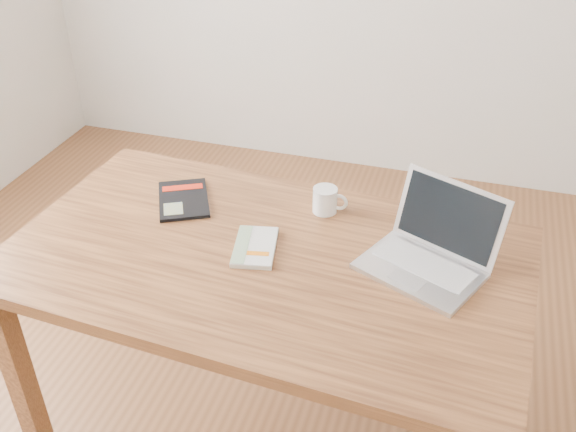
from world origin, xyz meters
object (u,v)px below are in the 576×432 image
(white_guidebook, at_px, (255,247))
(laptop, at_px, (431,251))
(black_guidebook, at_px, (183,199))
(desk, at_px, (265,279))
(coffee_mug, at_px, (326,200))

(white_guidebook, relative_size, laptop, 0.53)
(black_guidebook, bearing_deg, desk, -56.80)
(desk, height_order, black_guidebook, black_guidebook)
(laptop, xyz_separation_m, coffee_mug, (-0.34, 0.18, -0.00))
(desk, bearing_deg, black_guidebook, 154.21)
(black_guidebook, bearing_deg, coffee_mug, -17.92)
(desk, distance_m, laptop, 0.47)
(white_guidebook, distance_m, black_guidebook, 0.35)
(coffee_mug, bearing_deg, black_guidebook, -171.37)
(white_guidebook, bearing_deg, desk, -33.81)
(desk, height_order, coffee_mug, coffee_mug)
(white_guidebook, distance_m, coffee_mug, 0.29)
(desk, bearing_deg, white_guidebook, 161.63)
(white_guidebook, xyz_separation_m, laptop, (0.48, 0.07, 0.04))
(desk, distance_m, black_guidebook, 0.40)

